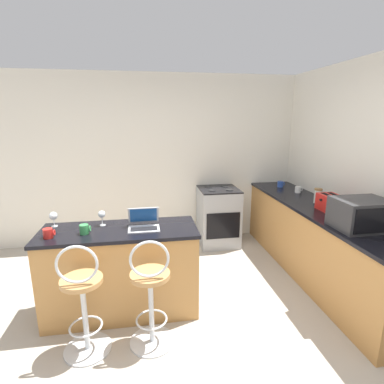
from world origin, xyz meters
TOP-DOWN VIEW (x-y plane):
  - ground_plane at (0.00, 0.00)m, footprint 20.00×20.00m
  - wall_back at (0.00, 2.45)m, footprint 12.00×0.06m
  - breakfast_bar at (-0.44, 0.59)m, footprint 1.51×0.59m
  - counter_right at (1.91, 0.96)m, footprint 0.65×2.95m
  - bar_stool_near at (-0.71, 0.06)m, footprint 0.40×0.40m
  - bar_stool_far at (-0.16, 0.06)m, footprint 0.40×0.40m
  - laptop at (-0.20, 0.60)m, footprint 0.30×0.26m
  - microwave at (1.89, 0.23)m, footprint 0.50×0.40m
  - toaster at (1.94, 0.81)m, footprint 0.23×0.26m
  - stove_range at (0.95, 2.10)m, footprint 0.59×0.61m
  - mug_blue at (1.92, 2.06)m, footprint 0.11×0.09m
  - mug_white at (2.01, 1.67)m, footprint 0.10×0.08m
  - mug_green at (-0.74, 0.52)m, footprint 0.10×0.08m
  - mug_red at (-1.05, 0.47)m, footprint 0.10×0.08m
  - wine_glass_tall at (-0.61, 0.73)m, footprint 0.07×0.07m
  - wine_glass_short at (-1.08, 0.77)m, footprint 0.08×0.08m
  - storage_jar at (1.99, 1.14)m, footprint 0.10×0.10m

SIDE VIEW (x-z plane):
  - ground_plane at x=0.00m, z-range 0.00..0.00m
  - stove_range at x=0.95m, z-range 0.00..0.90m
  - counter_right at x=1.91m, z-range 0.00..0.90m
  - breakfast_bar at x=-0.44m, z-range 0.00..0.90m
  - bar_stool_near at x=-0.71m, z-range -0.03..0.98m
  - bar_stool_far at x=-0.16m, z-range -0.03..0.98m
  - mug_red at x=-1.05m, z-range 0.90..0.98m
  - mug_green at x=-0.74m, z-range 0.90..0.99m
  - mug_white at x=2.01m, z-range 0.90..0.99m
  - mug_blue at x=1.92m, z-range 0.90..0.99m
  - laptop at x=-0.20m, z-range 0.85..1.04m
  - storage_jar at x=1.99m, z-range 0.90..1.08m
  - toaster at x=1.94m, z-range 0.89..1.09m
  - wine_glass_short at x=-1.08m, z-range 0.93..1.08m
  - wine_glass_tall at x=-0.61m, z-range 0.93..1.09m
  - microwave at x=1.89m, z-range 0.90..1.19m
  - wall_back at x=0.00m, z-range 0.00..2.60m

